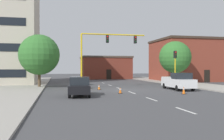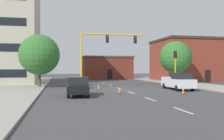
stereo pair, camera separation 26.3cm
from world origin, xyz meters
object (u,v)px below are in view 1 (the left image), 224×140
object	(u,v)px
traffic_signal_gantry	(91,70)
tree_right_mid	(175,57)
traffic_light_pole_right	(175,60)
tree_left_near	(39,55)
traffic_cone_roadside_b	(184,90)
traffic_cone_roadside_c	(120,90)
pickup_truck_white	(178,81)
traffic_cone_roadside_a	(99,87)
sedan_black_near_left	(80,86)

from	to	relation	value
traffic_signal_gantry	tree_right_mid	world-z (taller)	traffic_signal_gantry
traffic_light_pole_right	tree_left_near	bearing A→B (deg)	170.68
traffic_cone_roadside_b	traffic_cone_roadside_c	distance (m)	6.17
pickup_truck_white	tree_right_mid	bearing A→B (deg)	65.25
traffic_signal_gantry	pickup_truck_white	world-z (taller)	traffic_signal_gantry
tree_left_near	traffic_signal_gantry	bearing A→B (deg)	-21.95
pickup_truck_white	traffic_signal_gantry	bearing A→B (deg)	157.31
pickup_truck_white	traffic_cone_roadside_b	size ratio (longest dim) A/B	7.13
traffic_cone_roadside_b	traffic_light_pole_right	bearing A→B (deg)	68.60
tree_left_near	traffic_cone_roadside_a	size ratio (longest dim) A/B	11.38
traffic_signal_gantry	pickup_truck_white	bearing A→B (deg)	-22.69
traffic_cone_roadside_b	traffic_cone_roadside_a	bearing A→B (deg)	137.81
traffic_cone_roadside_b	traffic_cone_roadside_c	bearing A→B (deg)	161.85
tree_right_mid	pickup_truck_white	bearing A→B (deg)	-114.75
traffic_signal_gantry	traffic_cone_roadside_b	bearing A→B (deg)	-47.26
tree_right_mid	traffic_cone_roadside_a	xyz separation A→B (m)	(-13.62, -8.05, -3.97)
tree_left_near	tree_right_mid	world-z (taller)	tree_left_near
traffic_cone_roadside_a	traffic_cone_roadside_b	distance (m)	9.77
tree_left_near	traffic_cone_roadside_a	world-z (taller)	tree_left_near
sedan_black_near_left	traffic_cone_roadside_b	xyz separation A→B (m)	(9.99, -0.59, -0.51)
tree_left_near	traffic_cone_roadside_c	size ratio (longest dim) A/B	11.11
tree_left_near	pickup_truck_white	size ratio (longest dim) A/B	1.25
traffic_light_pole_right	traffic_cone_roadside_a	xyz separation A→B (m)	(-10.48, -1.71, -3.23)
tree_right_mid	sedan_black_near_left	distance (m)	21.82
traffic_light_pole_right	tree_left_near	size ratio (longest dim) A/B	0.70
traffic_signal_gantry	traffic_cone_roadside_b	world-z (taller)	traffic_signal_gantry
tree_left_near	traffic_cone_roadside_a	distance (m)	9.27
tree_right_mid	traffic_cone_roadside_c	size ratio (longest dim) A/B	11.07
traffic_signal_gantry	traffic_cone_roadside_a	bearing A→B (deg)	-70.94
sedan_black_near_left	traffic_cone_roadside_c	distance (m)	4.38
traffic_signal_gantry	traffic_cone_roadside_c	bearing A→B (deg)	-72.71
traffic_cone_roadside_b	tree_right_mid	bearing A→B (deg)	66.41
tree_left_near	pickup_truck_white	xyz separation A→B (m)	(16.01, -6.60, -3.26)
traffic_light_pole_right	tree_right_mid	bearing A→B (deg)	63.66
sedan_black_near_left	traffic_cone_roadside_c	xyz separation A→B (m)	(4.13, 1.34, -0.59)
sedan_black_near_left	pickup_truck_white	bearing A→B (deg)	18.66
traffic_light_pole_right	traffic_cone_roadside_b	world-z (taller)	traffic_light_pole_right
traffic_cone_roadside_a	traffic_cone_roadside_b	size ratio (longest dim) A/B	0.78
pickup_truck_white	traffic_cone_roadside_a	bearing A→B (deg)	167.36
traffic_signal_gantry	traffic_cone_roadside_a	size ratio (longest dim) A/B	15.02
traffic_cone_roadside_c	traffic_cone_roadside_b	bearing A→B (deg)	-18.15
traffic_light_pole_right	traffic_cone_roadside_a	world-z (taller)	traffic_light_pole_right
tree_right_mid	sedan_black_near_left	world-z (taller)	tree_right_mid
traffic_cone_roadside_a	traffic_cone_roadside_c	bearing A→B (deg)	-73.49
traffic_cone_roadside_a	traffic_cone_roadside_c	size ratio (longest dim) A/B	0.98
tree_right_mid	traffic_signal_gantry	bearing A→B (deg)	-157.23
tree_right_mid	sedan_black_near_left	size ratio (longest dim) A/B	1.46
traffic_light_pole_right	traffic_cone_roadside_c	world-z (taller)	traffic_light_pole_right
traffic_light_pole_right	pickup_truck_white	distance (m)	4.76
traffic_light_pole_right	traffic_cone_roadside_c	xyz separation A→B (m)	(-9.11, -6.35, -3.23)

